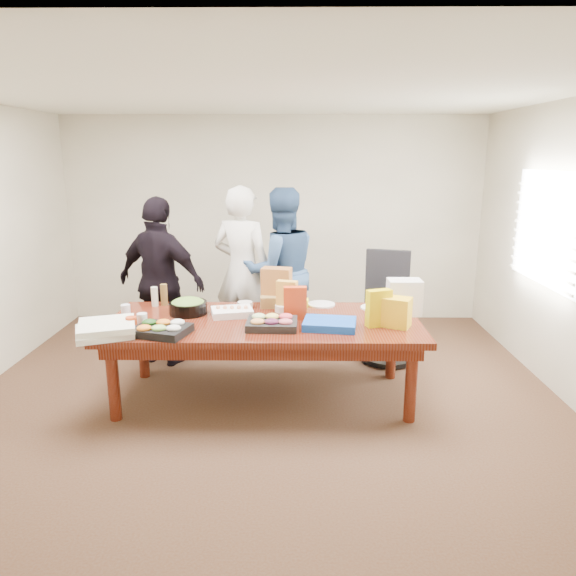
{
  "coord_description": "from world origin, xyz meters",
  "views": [
    {
      "loc": [
        0.27,
        -4.54,
        2.2
      ],
      "look_at": [
        0.22,
        0.1,
        1.02
      ],
      "focal_mm": 32.93,
      "sensor_mm": 36.0,
      "label": 1
    }
  ],
  "objects_px": {
    "conference_table": "(265,359)",
    "salad_bowl": "(188,308)",
    "sheet_cake": "(232,312)",
    "person_center": "(242,271)",
    "office_chair": "(390,311)",
    "person_right": "(280,271)"
  },
  "relations": [
    {
      "from": "conference_table",
      "to": "salad_bowl",
      "type": "height_order",
      "value": "salad_bowl"
    },
    {
      "from": "salad_bowl",
      "to": "sheet_cake",
      "type": "bearing_deg",
      "value": -6.78
    },
    {
      "from": "person_center",
      "to": "salad_bowl",
      "type": "xyz_separation_m",
      "value": [
        -0.42,
        -1.0,
        -0.14
      ]
    },
    {
      "from": "office_chair",
      "to": "person_center",
      "type": "bearing_deg",
      "value": -175.48
    },
    {
      "from": "office_chair",
      "to": "conference_table",
      "type": "bearing_deg",
      "value": -130.34
    },
    {
      "from": "office_chair",
      "to": "salad_bowl",
      "type": "height_order",
      "value": "office_chair"
    },
    {
      "from": "person_center",
      "to": "person_right",
      "type": "distance_m",
      "value": 0.43
    },
    {
      "from": "person_right",
      "to": "sheet_cake",
      "type": "relative_size",
      "value": 5.03
    },
    {
      "from": "person_center",
      "to": "sheet_cake",
      "type": "height_order",
      "value": "person_center"
    },
    {
      "from": "person_center",
      "to": "sheet_cake",
      "type": "relative_size",
      "value": 5.11
    },
    {
      "from": "person_right",
      "to": "conference_table",
      "type": "bearing_deg",
      "value": 66.3
    },
    {
      "from": "office_chair",
      "to": "person_right",
      "type": "relative_size",
      "value": 0.62
    },
    {
      "from": "person_right",
      "to": "sheet_cake",
      "type": "height_order",
      "value": "person_right"
    },
    {
      "from": "office_chair",
      "to": "person_center",
      "type": "height_order",
      "value": "person_center"
    },
    {
      "from": "sheet_cake",
      "to": "salad_bowl",
      "type": "xyz_separation_m",
      "value": [
        -0.42,
        0.05,
        0.03
      ]
    },
    {
      "from": "conference_table",
      "to": "office_chair",
      "type": "bearing_deg",
      "value": 34.72
    },
    {
      "from": "person_center",
      "to": "salad_bowl",
      "type": "distance_m",
      "value": 1.09
    },
    {
      "from": "conference_table",
      "to": "person_right",
      "type": "bearing_deg",
      "value": 84.57
    },
    {
      "from": "office_chair",
      "to": "person_center",
      "type": "distance_m",
      "value": 1.67
    },
    {
      "from": "conference_table",
      "to": "office_chair",
      "type": "height_order",
      "value": "office_chair"
    },
    {
      "from": "sheet_cake",
      "to": "salad_bowl",
      "type": "height_order",
      "value": "salad_bowl"
    },
    {
      "from": "person_right",
      "to": "sheet_cake",
      "type": "xyz_separation_m",
      "value": [
        -0.42,
        -1.1,
        -0.15
      ]
    }
  ]
}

